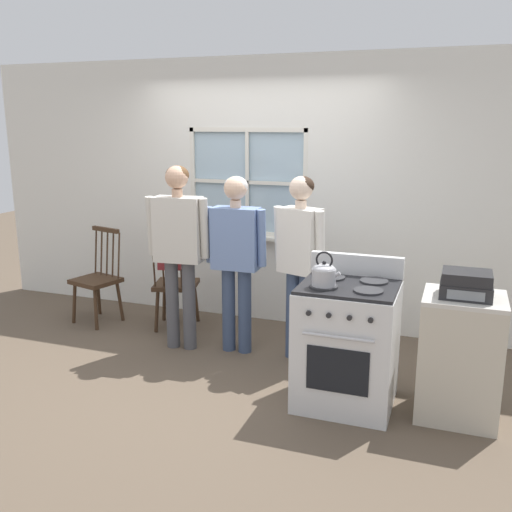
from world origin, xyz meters
TOP-DOWN VIEW (x-y plane):
  - ground_plane at (0.00, 0.00)m, footprint 16.00×16.00m
  - wall_back at (0.01, 1.40)m, footprint 6.40×0.16m
  - chair_by_window at (-0.73, 0.83)m, footprint 0.51×0.50m
  - chair_near_wall at (-1.59, 0.72)m, footprint 0.51×0.50m
  - person_elderly_left at (-0.44, 0.37)m, footprint 0.59×0.25m
  - person_teen_center at (0.08, 0.47)m, footprint 0.57×0.23m
  - person_adult_right at (0.66, 0.50)m, footprint 0.51×0.31m
  - stove at (1.21, -0.17)m, footprint 0.70×0.68m
  - kettle at (1.06, -0.30)m, footprint 0.21×0.17m
  - potted_plant at (-0.42, 1.31)m, footprint 0.15×0.15m
  - handbag at (-0.67, 0.60)m, footprint 0.24×0.23m
  - side_counter at (2.00, -0.10)m, footprint 0.55×0.50m
  - stereo at (2.00, -0.12)m, footprint 0.34×0.29m

SIDE VIEW (x-z plane):
  - ground_plane at x=0.00m, z-range 0.00..0.00m
  - side_counter at x=2.00m, z-range 0.00..0.90m
  - chair_by_window at x=-0.73m, z-range -0.04..0.95m
  - chair_near_wall at x=-1.59m, z-range -0.04..0.95m
  - stove at x=1.21m, z-range -0.07..1.02m
  - handbag at x=-0.67m, z-range 0.66..0.97m
  - potted_plant at x=-0.42m, z-range 0.86..1.09m
  - person_teen_center at x=0.08m, z-range 0.17..1.78m
  - person_adult_right at x=0.66m, z-range 0.17..1.79m
  - stereo at x=2.00m, z-range 0.90..1.08m
  - kettle at x=1.06m, z-range 0.90..1.15m
  - person_elderly_left at x=-0.44m, z-range 0.19..1.88m
  - wall_back at x=0.01m, z-range -0.01..2.69m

